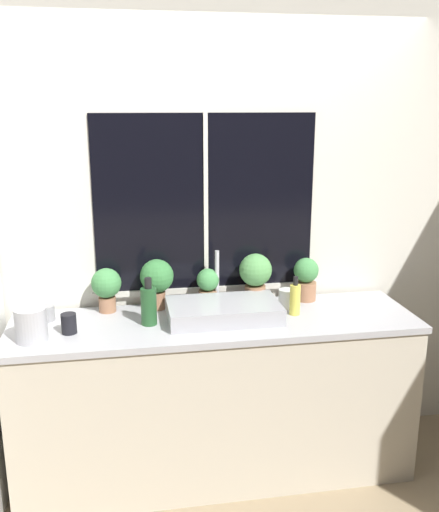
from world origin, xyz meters
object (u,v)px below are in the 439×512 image
object	(u,v)px
soap_bottle	(295,299)
kettle	(31,323)
sink	(223,310)
potted_plant_right	(255,274)
potted_plant_left	(157,279)
bottle_tall	(149,305)
mug_grey	(46,313)
potted_plant_far_right	(306,278)
mug_white	(287,298)
potted_plant_far_left	(106,286)
mug_black	(69,324)
potted_plant_center	(208,286)

from	to	relation	value
soap_bottle	kettle	size ratio (longest dim) A/B	1.16
sink	soap_bottle	size ratio (longest dim) A/B	2.76
potted_plant_right	soap_bottle	distance (m)	0.29
potted_plant_left	soap_bottle	xyz separation A→B (m)	(0.73, -0.22, -0.09)
sink	bottle_tall	xyz separation A→B (m)	(-0.40, -0.01, 0.06)
mug_grey	kettle	distance (m)	0.27
potted_plant_far_right	soap_bottle	bearing A→B (deg)	-120.84
mug_grey	mug_white	distance (m)	1.32
potted_plant_right	potted_plant_far_right	size ratio (longest dim) A/B	1.15
potted_plant_left	potted_plant_far_right	xyz separation A→B (m)	(0.86, 0.00, -0.04)
potted_plant_far_left	potted_plant_right	distance (m)	0.84
potted_plant_far_left	mug_grey	size ratio (longest dim) A/B	2.59
mug_black	mug_grey	distance (m)	0.24
potted_plant_left	soap_bottle	world-z (taller)	potted_plant_left
kettle	potted_plant_center	bearing A→B (deg)	20.77
potted_plant_far_right	mug_white	world-z (taller)	potted_plant_far_right
mug_white	potted_plant_right	bearing A→B (deg)	146.37
potted_plant_far_left	kettle	world-z (taller)	potted_plant_far_left
mug_black	mug_white	xyz separation A→B (m)	(1.18, 0.18, 0.00)
potted_plant_far_left	bottle_tall	world-z (taller)	bottle_tall
sink	potted_plant_far_right	xyz separation A→B (m)	(0.53, 0.22, 0.09)
potted_plant_far_right	soap_bottle	size ratio (longest dim) A/B	1.17
mug_white	potted_plant_center	bearing A→B (deg)	166.26
mug_white	potted_plant_far_left	bearing A→B (deg)	173.92
potted_plant_left	kettle	world-z (taller)	potted_plant_left
potted_plant_center	kettle	size ratio (longest dim) A/B	1.17
potted_plant_left	potted_plant_center	distance (m)	0.29
sink	potted_plant_far_right	size ratio (longest dim) A/B	2.36
potted_plant_center	mug_white	distance (m)	0.45
soap_bottle	mug_grey	size ratio (longest dim) A/B	2.27
potted_plant_right	sink	bearing A→B (deg)	-136.20
potted_plant_far_right	kettle	xyz separation A→B (m)	(-1.50, -0.35, -0.05)
potted_plant_left	potted_plant_right	bearing A→B (deg)	0.00
kettle	potted_plant_far_left	bearing A→B (deg)	44.46
mug_grey	soap_bottle	bearing A→B (deg)	-6.03
potted_plant_left	mug_white	world-z (taller)	potted_plant_left
potted_plant_right	bottle_tall	world-z (taller)	potted_plant_right
potted_plant_left	mug_white	xyz separation A→B (m)	(0.72, -0.11, -0.12)
potted_plant_center	kettle	bearing A→B (deg)	-159.23
sink	potted_plant_left	bearing A→B (deg)	147.30
mug_grey	kettle	xyz separation A→B (m)	(-0.03, -0.27, 0.05)
potted_plant_far_right	mug_white	xyz separation A→B (m)	(-0.14, -0.11, -0.08)
potted_plant_center	bottle_tall	bearing A→B (deg)	-146.41
potted_plant_right	mug_grey	bearing A→B (deg)	-175.96
potted_plant_right	soap_bottle	bearing A→B (deg)	-52.70
sink	soap_bottle	bearing A→B (deg)	-0.91
potted_plant_far_left	mug_black	world-z (taller)	potted_plant_far_left
potted_plant_far_right	potted_plant_left	bearing A→B (deg)	-180.00
potted_plant_right	kettle	world-z (taller)	potted_plant_right
potted_plant_far_left	potted_plant_left	xyz separation A→B (m)	(0.28, 0.00, 0.03)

